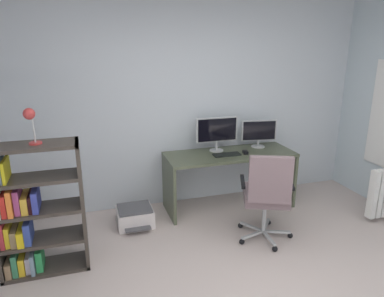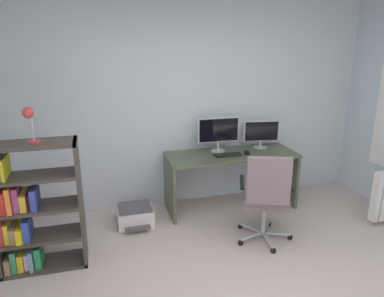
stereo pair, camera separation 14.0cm
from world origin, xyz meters
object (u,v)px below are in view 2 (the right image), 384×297
object	(u,v)px
desk_lamp	(29,118)
bookshelf	(30,212)
computer_mouse	(247,153)
monitor_secondary	(261,132)
office_chair	(266,194)
monitor_main	(218,131)
desk	(231,167)
keyboard	(228,155)
printer	(135,215)

from	to	relation	value
desk_lamp	bookshelf	bearing A→B (deg)	-179.93
computer_mouse	bookshelf	size ratio (longest dim) A/B	0.08
monitor_secondary	computer_mouse	xyz separation A→B (m)	(-0.29, -0.21, -0.19)
monitor_secondary	office_chair	distance (m)	1.21
monitor_main	desk	bearing A→B (deg)	-47.20
keyboard	monitor_secondary	bearing A→B (deg)	23.01
desk	monitor_main	world-z (taller)	monitor_main
keyboard	printer	xyz separation A→B (m)	(-1.18, -0.06, -0.64)
office_chair	bookshelf	xyz separation A→B (m)	(-2.31, 0.19, 0.00)
desk	monitor_main	size ratio (longest dim) A/B	3.00
monitor_main	computer_mouse	world-z (taller)	monitor_main
monitor_main	desk_lamp	bearing A→B (deg)	-156.69
monitor_main	bookshelf	distance (m)	2.36
keyboard	bookshelf	bearing A→B (deg)	-162.19
desk	printer	bearing A→B (deg)	-173.70
desk	computer_mouse	bearing A→B (deg)	-22.38
computer_mouse	office_chair	bearing A→B (deg)	-85.50
desk_lamp	printer	bearing A→B (deg)	33.21
office_chair	printer	bearing A→B (deg)	148.57
desk	monitor_secondary	size ratio (longest dim) A/B	3.49
computer_mouse	office_chair	size ratio (longest dim) A/B	0.10
bookshelf	desk_lamp	size ratio (longest dim) A/B	3.94
desk	keyboard	size ratio (longest dim) A/B	4.83
office_chair	desk_lamp	world-z (taller)	desk_lamp
computer_mouse	bookshelf	world-z (taller)	bookshelf
bookshelf	desk_lamp	world-z (taller)	desk_lamp
monitor_main	computer_mouse	distance (m)	0.45
monitor_secondary	keyboard	distance (m)	0.62
desk	office_chair	xyz separation A→B (m)	(0.03, -0.93, 0.03)
monitor_main	office_chair	bearing A→B (deg)	-81.38
bookshelf	desk_lamp	bearing A→B (deg)	0.07
desk	bookshelf	world-z (taller)	bookshelf
monitor_secondary	bookshelf	world-z (taller)	bookshelf
monitor_main	printer	xyz separation A→B (m)	(-1.13, -0.28, -0.89)
desk	bookshelf	bearing A→B (deg)	-162.01
desk	office_chair	bearing A→B (deg)	-88.07
keyboard	office_chair	size ratio (longest dim) A/B	0.33
monitor_secondary	bookshelf	distance (m)	2.91
office_chair	bookshelf	world-z (taller)	bookshelf
monitor_main	desk_lamp	size ratio (longest dim) A/B	1.73
desk_lamp	printer	xyz separation A→B (m)	(0.92, 0.60, -1.36)
keyboard	printer	world-z (taller)	keyboard
desk	desk_lamp	distance (m)	2.47
desk	keyboard	world-z (taller)	keyboard
office_chair	printer	world-z (taller)	office_chair
desk	computer_mouse	world-z (taller)	computer_mouse
bookshelf	printer	xyz separation A→B (m)	(1.02, 0.60, -0.47)
bookshelf	printer	distance (m)	1.28
computer_mouse	printer	size ratio (longest dim) A/B	0.22
monitor_secondary	printer	xyz separation A→B (m)	(-1.72, -0.28, -0.84)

